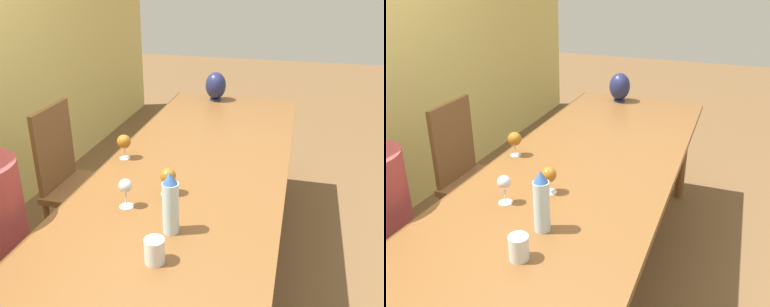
# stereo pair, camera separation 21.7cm
# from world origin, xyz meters

# --- Properties ---
(dining_table) EXTENTS (3.16, 0.96, 0.77)m
(dining_table) POSITION_xyz_m (0.00, 0.00, 0.71)
(dining_table) COLOR brown
(dining_table) RESTS_ON ground_plane
(water_bottle) EXTENTS (0.07, 0.07, 0.26)m
(water_bottle) POSITION_xyz_m (-0.39, -0.06, 0.90)
(water_bottle) COLOR silver
(water_bottle) RESTS_ON dining_table
(water_tumbler) EXTENTS (0.07, 0.07, 0.10)m
(water_tumbler) POSITION_xyz_m (-0.59, -0.06, 0.82)
(water_tumbler) COLOR silver
(water_tumbler) RESTS_ON dining_table
(vase) EXTENTS (0.16, 0.16, 0.22)m
(vase) POSITION_xyz_m (1.44, 0.14, 0.89)
(vase) COLOR #1E234C
(vase) RESTS_ON dining_table
(wine_glass_0) EXTENTS (0.07, 0.07, 0.13)m
(wine_glass_0) POSITION_xyz_m (-0.10, 0.05, 0.86)
(wine_glass_0) COLOR silver
(wine_glass_0) RESTS_ON dining_table
(wine_glass_2) EXTENTS (0.06, 0.06, 0.14)m
(wine_glass_2) POSITION_xyz_m (-0.26, 0.19, 0.87)
(wine_glass_2) COLOR silver
(wine_glass_2) RESTS_ON dining_table
(wine_glass_5) EXTENTS (0.08, 0.08, 0.14)m
(wine_glass_5) POSITION_xyz_m (0.22, 0.40, 0.87)
(wine_glass_5) COLOR silver
(wine_glass_5) RESTS_ON dining_table
(chair_far) EXTENTS (0.44, 0.44, 0.97)m
(chair_far) POSITION_xyz_m (0.41, 0.84, 0.51)
(chair_far) COLOR brown
(chair_far) RESTS_ON ground_plane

